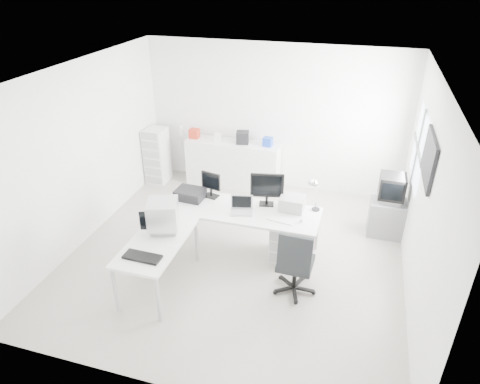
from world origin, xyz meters
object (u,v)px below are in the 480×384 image
(office_chair, at_px, (296,260))
(crt_tv, at_px, (392,189))
(lcd_monitor_small, at_px, (211,185))
(filing_cabinet, at_px, (157,156))
(lcd_monitor_large, at_px, (267,189))
(drawer_pedestal, at_px, (285,239))
(tv_cabinet, at_px, (386,217))
(side_desk, at_px, (159,263))
(laptop, at_px, (241,206))
(inkjet_printer, at_px, (190,194))
(sideboard, at_px, (233,164))
(main_desk, at_px, (240,230))
(crt_monitor, at_px, (163,218))
(laser_printer, at_px, (292,203))

(office_chair, xyz_separation_m, crt_tv, (1.21, 1.84, 0.32))
(lcd_monitor_small, relative_size, filing_cabinet, 0.36)
(lcd_monitor_large, bearing_deg, drawer_pedestal, -40.84)
(tv_cabinet, bearing_deg, side_desk, -143.70)
(drawer_pedestal, xyz_separation_m, laptop, (-0.65, -0.15, 0.57))
(inkjet_printer, height_order, laptop, laptop)
(crt_tv, bearing_deg, office_chair, -123.35)
(crt_tv, distance_m, sideboard, 3.15)
(inkjet_printer, height_order, sideboard, sideboard)
(crt_tv, bearing_deg, lcd_monitor_large, -154.34)
(main_desk, distance_m, sideboard, 2.26)
(lcd_monitor_large, bearing_deg, crt_monitor, -148.59)
(inkjet_printer, bearing_deg, filing_cabinet, 133.23)
(main_desk, bearing_deg, crt_tv, 27.37)
(laser_printer, distance_m, crt_monitor, 1.93)
(sideboard, bearing_deg, inkjet_printer, -92.25)
(main_desk, relative_size, office_chair, 2.30)
(side_desk, xyz_separation_m, lcd_monitor_small, (0.30, 1.35, 0.58))
(crt_monitor, relative_size, tv_cabinet, 0.68)
(main_desk, distance_m, lcd_monitor_small, 0.84)
(lcd_monitor_small, relative_size, laptop, 1.09)
(crt_monitor, distance_m, tv_cabinet, 3.69)
(drawer_pedestal, height_order, tv_cabinet, tv_cabinet)
(side_desk, bearing_deg, main_desk, 52.31)
(side_desk, distance_m, office_chair, 1.88)
(laser_printer, xyz_separation_m, filing_cabinet, (-3.06, 1.64, -0.29))
(laser_printer, xyz_separation_m, tv_cabinet, (1.44, 0.92, -0.54))
(main_desk, relative_size, tv_cabinet, 3.88)
(side_desk, relative_size, filing_cabinet, 1.24)
(laptop, distance_m, office_chair, 1.17)
(main_desk, height_order, office_chair, office_chair)
(side_desk, xyz_separation_m, office_chair, (1.83, 0.40, 0.15))
(office_chair, relative_size, tv_cabinet, 1.68)
(laser_printer, bearing_deg, office_chair, -74.53)
(drawer_pedestal, bearing_deg, inkjet_printer, 178.15)
(laptop, bearing_deg, side_desk, -145.18)
(lcd_monitor_large, bearing_deg, filing_cabinet, 137.73)
(drawer_pedestal, height_order, inkjet_printer, inkjet_printer)
(inkjet_printer, distance_m, lcd_monitor_small, 0.36)
(crt_tv, height_order, filing_cabinet, filing_cabinet)
(laptop, height_order, office_chair, office_chair)
(main_desk, relative_size, lcd_monitor_small, 5.88)
(lcd_monitor_large, distance_m, crt_tv, 2.05)
(laptop, bearing_deg, inkjet_printer, 154.28)
(inkjet_printer, bearing_deg, tv_cabinet, 22.39)
(side_desk, height_order, drawer_pedestal, side_desk)
(drawer_pedestal, distance_m, laptop, 0.88)
(lcd_monitor_small, distance_m, laptop, 0.70)
(main_desk, xyz_separation_m, tv_cabinet, (2.19, 1.14, -0.07))
(tv_cabinet, bearing_deg, lcd_monitor_large, -154.34)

